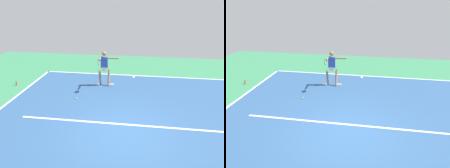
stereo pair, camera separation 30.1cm
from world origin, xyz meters
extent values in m
plane|color=#388456|center=(0.00, 0.00, 0.00)|extent=(20.88, 20.88, 0.00)
cube|color=#2D5484|center=(0.00, 0.00, 0.00)|extent=(10.42, 12.03, 0.00)
cube|color=white|center=(0.00, -5.97, 0.00)|extent=(10.42, 0.10, 0.01)
cube|color=white|center=(0.00, -0.48, 0.00)|extent=(7.82, 0.10, 0.01)
cube|color=white|center=(0.00, -5.77, 0.00)|extent=(0.10, 0.30, 0.01)
cylinder|color=#9E7051|center=(1.18, -4.25, 0.41)|extent=(0.14, 0.39, 0.85)
cube|color=white|center=(1.04, -4.26, 0.04)|extent=(0.25, 0.12, 0.07)
cylinder|color=#9E7051|center=(1.63, -4.22, 0.41)|extent=(0.14, 0.39, 0.85)
cube|color=white|center=(1.78, -4.21, 0.04)|extent=(0.25, 0.12, 0.07)
cube|color=white|center=(1.41, -4.23, 0.88)|extent=(0.26, 0.22, 0.20)
cube|color=#334CB2|center=(1.41, -4.23, 1.21)|extent=(0.35, 0.20, 0.54)
sphere|color=#9E7051|center=(1.41, -4.23, 1.65)|extent=(0.22, 0.22, 0.22)
cylinder|color=#9E7051|center=(0.97, -4.27, 1.43)|extent=(0.55, 0.12, 0.08)
cylinder|color=#9E7051|center=(1.56, -3.95, 1.46)|extent=(0.12, 0.55, 0.08)
cylinder|color=black|center=(1.53, -3.57, 1.46)|extent=(0.05, 0.22, 0.03)
torus|color=black|center=(1.51, -3.33, 1.46)|extent=(0.04, 0.29, 0.29)
cylinder|color=silver|center=(1.51, -3.33, 1.46)|extent=(0.02, 0.25, 0.25)
sphere|color=#C6E53D|center=(2.35, -2.35, 0.03)|extent=(0.07, 0.07, 0.07)
cylinder|color=#D84C1E|center=(5.87, -3.55, 0.11)|extent=(0.07, 0.07, 0.22)
camera|label=1|loc=(-0.65, 6.96, 4.43)|focal=38.04mm
camera|label=2|loc=(-0.95, 6.91, 4.43)|focal=38.04mm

